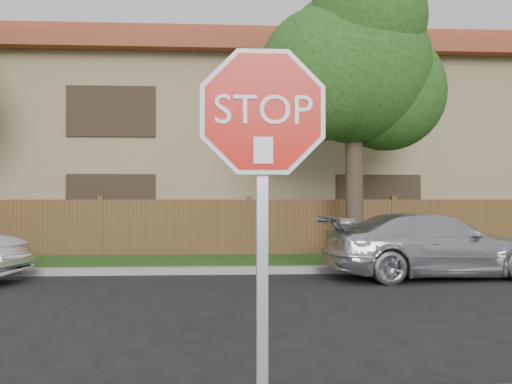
{
  "coord_description": "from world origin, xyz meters",
  "views": [
    {
      "loc": [
        -0.89,
        -4.87,
        1.67
      ],
      "look_at": [
        -0.63,
        -0.9,
        1.7
      ],
      "focal_mm": 42.0,
      "sensor_mm": 36.0,
      "label": 1
    }
  ],
  "objects": [
    {
      "name": "grass_strip",
      "position": [
        0.0,
        9.8,
        0.06
      ],
      "size": [
        70.0,
        3.0,
        0.12
      ],
      "primitive_type": "cube",
      "color": "#1E4714",
      "rests_on": "ground"
    },
    {
      "name": "stop_sign",
      "position": [
        -0.63,
        -1.48,
        1.83
      ],
      "size": [
        1.01,
        0.13,
        2.55
      ],
      "color": "gray",
      "rests_on": "sidewalk_near"
    },
    {
      "name": "far_curb",
      "position": [
        0.0,
        8.15,
        0.07
      ],
      "size": [
        70.0,
        0.3,
        0.15
      ],
      "primitive_type": "cube",
      "color": "gray",
      "rests_on": "ground"
    },
    {
      "name": "fence",
      "position": [
        0.0,
        11.4,
        0.8
      ],
      "size": [
        70.0,
        0.12,
        1.6
      ],
      "primitive_type": "cube",
      "color": "brown",
      "rests_on": "ground"
    },
    {
      "name": "sedan_right",
      "position": [
        3.59,
        7.2,
        0.67
      ],
      "size": [
        4.77,
        2.36,
        1.33
      ],
      "primitive_type": "imported",
      "rotation": [
        0.0,
        0.0,
        1.68
      ],
      "color": "silver",
      "rests_on": "ground"
    },
    {
      "name": "apartment_building",
      "position": [
        0.0,
        17.0,
        3.53
      ],
      "size": [
        35.2,
        9.2,
        7.2
      ],
      "color": "tan",
      "rests_on": "ground"
    },
    {
      "name": "tree_mid",
      "position": [
        2.52,
        9.57,
        4.87
      ],
      "size": [
        4.8,
        3.9,
        7.35
      ],
      "color": "#382B21",
      "rests_on": "ground"
    }
  ]
}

